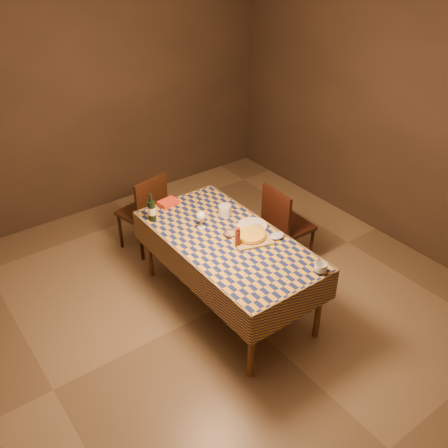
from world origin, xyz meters
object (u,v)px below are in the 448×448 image
Objects in this scene: white_plate at (252,225)px; cutting_board at (250,237)px; pizza at (250,235)px; wine_bottle at (152,210)px; dining_table at (227,245)px; chair_right at (284,222)px; chair_far at (146,210)px; bowl at (231,234)px.

cutting_board is at bearing -134.51° from white_plate.
wine_bottle reaches higher than pizza.
white_plate is at bearing 45.49° from pizza.
dining_table is 0.32m from white_plate.
dining_table is 0.90m from chair_right.
chair_far is at bearing 97.20° from dining_table.
dining_table is 5.40× the size of pizza.
chair_far is (-0.47, 1.24, -0.26)m from white_plate.
bowl is at bearing -80.50° from chair_far.
dining_table is 1.98× the size of chair_far.
bowl is (-0.12, 0.13, 0.01)m from cutting_board.
dining_table is 14.56× the size of bowl.
white_plate is (0.31, 0.02, 0.08)m from dining_table.
chair_right is (0.56, 0.15, -0.26)m from white_plate.
chair_right reaches higher than white_plate.
chair_far is (-0.33, 1.38, -0.26)m from cutting_board.
bowl is (-0.12, 0.13, -0.02)m from pizza.
wine_bottle reaches higher than dining_table.
white_plate is 1.35m from chair_far.
chair_right reaches higher than dining_table.
cutting_board is 0.99× the size of pizza.
dining_table is at bearing 144.83° from cutting_board.
bowl reaches higher than cutting_board.
bowl is at bearing -56.72° from wine_bottle.
wine_bottle is 1.04× the size of white_plate.
chair_right is at bearing -46.59° from chair_far.
cutting_board reaches higher than white_plate.
bowl is 0.14× the size of chair_right.
wine_bottle is 0.72m from chair_far.
dining_table is 0.22m from cutting_board.
dining_table is 0.11m from bowl.
wine_bottle is 0.31× the size of chair_right.
dining_table is at bearing -175.52° from white_plate.
wine_bottle reaches higher than chair_right.
pizza reaches higher than dining_table.
cutting_board is 0.20m from white_plate.
dining_table is at bearing 144.83° from pizza.
chair_right is (1.03, -1.08, 0.00)m from chair_far.
chair_far is at bearing 103.39° from pizza.
chair_right is (0.70, 0.30, -0.26)m from cutting_board.
white_plate is at bearing -43.14° from wine_bottle.
chair_far reaches higher than pizza.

